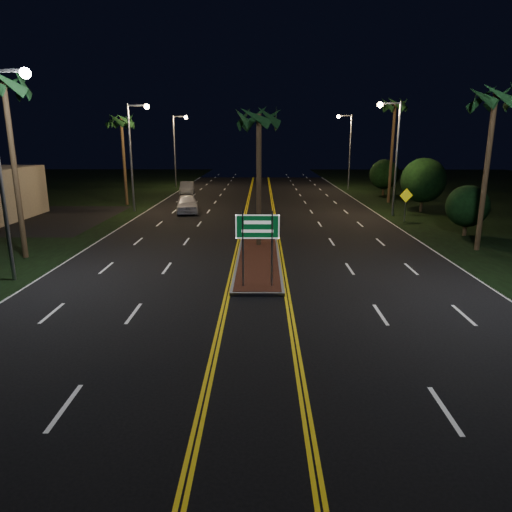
{
  "coord_description": "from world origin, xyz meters",
  "views": [
    {
      "loc": [
        0.18,
        -15.53,
        6.19
      ],
      "look_at": [
        -0.04,
        1.09,
        1.9
      ],
      "focal_mm": 32.0,
      "sensor_mm": 36.0,
      "label": 1
    }
  ],
  "objects_px": {
    "car_far": "(187,187)",
    "streetlight_left_mid": "(135,145)",
    "palm_left_far": "(121,121)",
    "shrub_mid": "(423,180)",
    "streetlight_right_mid": "(393,145)",
    "palm_left_near": "(4,86)",
    "highway_sign": "(257,234)",
    "streetlight_left_far": "(177,143)",
    "shrub_near": "(467,206)",
    "palm_right_far": "(395,106)",
    "median_island": "(258,261)",
    "palm_right_near": "(495,99)",
    "palm_median": "(259,118)",
    "shrub_far": "(384,174)",
    "warning_sign": "(406,200)",
    "car_near": "(187,202)",
    "streetlight_left_near": "(6,152)",
    "streetlight_right_far": "(347,143)"
  },
  "relations": [
    {
      "from": "streetlight_right_far",
      "to": "shrub_far",
      "type": "bearing_deg",
      "value": -62.02
    },
    {
      "from": "palm_right_far",
      "to": "palm_left_far",
      "type": "bearing_deg",
      "value": -175.53
    },
    {
      "from": "streetlight_right_mid",
      "to": "palm_right_near",
      "type": "distance_m",
      "value": 12.41
    },
    {
      "from": "palm_right_far",
      "to": "median_island",
      "type": "bearing_deg",
      "value": -119.1
    },
    {
      "from": "streetlight_left_mid",
      "to": "warning_sign",
      "type": "relative_size",
      "value": 3.55
    },
    {
      "from": "streetlight_left_mid",
      "to": "car_far",
      "type": "height_order",
      "value": "streetlight_left_mid"
    },
    {
      "from": "streetlight_left_far",
      "to": "car_far",
      "type": "relative_size",
      "value": 1.82
    },
    {
      "from": "warning_sign",
      "to": "highway_sign",
      "type": "bearing_deg",
      "value": -137.32
    },
    {
      "from": "palm_left_near",
      "to": "streetlight_right_mid",
      "type": "bearing_deg",
      "value": 31.2
    },
    {
      "from": "streetlight_right_mid",
      "to": "palm_median",
      "type": "distance_m",
      "value": 15.73
    },
    {
      "from": "palm_right_far",
      "to": "car_near",
      "type": "xyz_separation_m",
      "value": [
        -19.05,
        -6.58,
        -8.25
      ]
    },
    {
      "from": "streetlight_left_near",
      "to": "median_island",
      "type": "bearing_deg",
      "value": 15.78
    },
    {
      "from": "median_island",
      "to": "shrub_far",
      "type": "relative_size",
      "value": 2.59
    },
    {
      "from": "streetlight_left_mid",
      "to": "streetlight_left_far",
      "type": "distance_m",
      "value": 20.0
    },
    {
      "from": "palm_left_far",
      "to": "palm_right_far",
      "type": "xyz_separation_m",
      "value": [
        25.6,
        2.0,
        1.4
      ]
    },
    {
      "from": "highway_sign",
      "to": "streetlight_left_far",
      "type": "xyz_separation_m",
      "value": [
        -10.61,
        41.2,
        3.25
      ]
    },
    {
      "from": "median_island",
      "to": "streetlight_right_mid",
      "type": "xyz_separation_m",
      "value": [
        10.61,
        15.0,
        5.57
      ]
    },
    {
      "from": "palm_right_far",
      "to": "warning_sign",
      "type": "bearing_deg",
      "value": -98.77
    },
    {
      "from": "shrub_near",
      "to": "shrub_far",
      "type": "bearing_deg",
      "value": 89.22
    },
    {
      "from": "palm_left_near",
      "to": "car_near",
      "type": "bearing_deg",
      "value": 67.95
    },
    {
      "from": "car_far",
      "to": "streetlight_left_mid",
      "type": "bearing_deg",
      "value": -105.89
    },
    {
      "from": "median_island",
      "to": "streetlight_left_far",
      "type": "height_order",
      "value": "streetlight_left_far"
    },
    {
      "from": "palm_median",
      "to": "car_near",
      "type": "xyz_separation_m",
      "value": [
        -6.25,
        12.92,
        -6.38
      ]
    },
    {
      "from": "streetlight_right_far",
      "to": "car_near",
      "type": "height_order",
      "value": "streetlight_right_far"
    },
    {
      "from": "palm_right_far",
      "to": "highway_sign",
      "type": "bearing_deg",
      "value": -115.2
    },
    {
      "from": "palm_left_near",
      "to": "car_far",
      "type": "distance_m",
      "value": 30.18
    },
    {
      "from": "palm_right_near",
      "to": "streetlight_left_mid",
      "type": "bearing_deg",
      "value": 148.8
    },
    {
      "from": "car_far",
      "to": "warning_sign",
      "type": "distance_m",
      "value": 26.33
    },
    {
      "from": "palm_right_far",
      "to": "car_far",
      "type": "height_order",
      "value": "palm_right_far"
    },
    {
      "from": "median_island",
      "to": "car_far",
      "type": "height_order",
      "value": "car_far"
    },
    {
      "from": "palm_right_far",
      "to": "shrub_near",
      "type": "height_order",
      "value": "palm_right_far"
    },
    {
      "from": "palm_left_near",
      "to": "shrub_mid",
      "type": "distance_m",
      "value": 31.52
    },
    {
      "from": "streetlight_right_mid",
      "to": "palm_left_near",
      "type": "height_order",
      "value": "palm_left_near"
    },
    {
      "from": "highway_sign",
      "to": "shrub_far",
      "type": "relative_size",
      "value": 0.81
    },
    {
      "from": "shrub_near",
      "to": "shrub_mid",
      "type": "distance_m",
      "value": 10.04
    },
    {
      "from": "streetlight_right_far",
      "to": "palm_right_far",
      "type": "distance_m",
      "value": 12.69
    },
    {
      "from": "streetlight_left_far",
      "to": "palm_right_near",
      "type": "height_order",
      "value": "palm_right_near"
    },
    {
      "from": "streetlight_left_near",
      "to": "shrub_near",
      "type": "relative_size",
      "value": 2.73
    },
    {
      "from": "palm_left_far",
      "to": "shrub_mid",
      "type": "xyz_separation_m",
      "value": [
        26.8,
        -4.0,
        -5.02
      ]
    },
    {
      "from": "streetlight_left_far",
      "to": "shrub_near",
      "type": "xyz_separation_m",
      "value": [
        24.11,
        -30.0,
        -3.71
      ]
    },
    {
      "from": "palm_right_far",
      "to": "car_near",
      "type": "relative_size",
      "value": 1.92
    },
    {
      "from": "palm_right_far",
      "to": "shrub_mid",
      "type": "distance_m",
      "value": 8.87
    },
    {
      "from": "palm_left_far",
      "to": "shrub_mid",
      "type": "distance_m",
      "value": 27.56
    },
    {
      "from": "streetlight_left_far",
      "to": "car_far",
      "type": "height_order",
      "value": "streetlight_left_far"
    },
    {
      "from": "median_island",
      "to": "palm_median",
      "type": "height_order",
      "value": "palm_median"
    },
    {
      "from": "shrub_near",
      "to": "warning_sign",
      "type": "relative_size",
      "value": 1.3
    },
    {
      "from": "streetlight_left_near",
      "to": "shrub_far",
      "type": "distance_m",
      "value": 40.39
    },
    {
      "from": "streetlight_left_far",
      "to": "shrub_mid",
      "type": "relative_size",
      "value": 1.95
    },
    {
      "from": "streetlight_left_near",
      "to": "shrub_mid",
      "type": "height_order",
      "value": "streetlight_left_near"
    },
    {
      "from": "palm_right_far",
      "to": "palm_right_near",
      "type": "bearing_deg",
      "value": -90.86
    }
  ]
}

